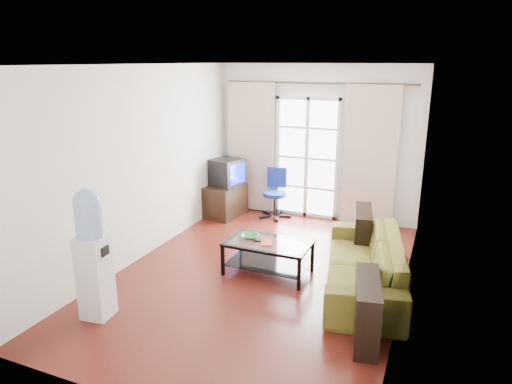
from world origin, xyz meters
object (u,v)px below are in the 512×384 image
Objects in this scene: sofa at (364,263)px; crt_tv at (226,172)px; water_cooler at (93,252)px; coffee_table at (268,253)px; task_chair at (275,203)px; tv_stand at (225,200)px.

crt_tv reaches higher than sofa.
water_cooler is at bearing -66.01° from sofa.
water_cooler is (-2.60, -1.83, 0.44)m from sofa.
coffee_table is 2.32m from task_chair.
tv_stand is 3.67m from water_cooler.
crt_tv reaches higher than task_chair.
sofa is 3.35m from tv_stand.
sofa is 3.80× the size of crt_tv.
water_cooler reaches higher than task_chair.
task_chair is at bearing -147.92° from sofa.
tv_stand is at bearing -133.68° from sofa.
tv_stand reaches higher than coffee_table.
coffee_table is at bearing -82.36° from task_chair.
crt_tv is 3.71m from water_cooler.
coffee_table is at bearing -44.34° from tv_stand.
water_cooler is at bearing -109.74° from task_chair.
crt_tv reaches higher than tv_stand.
task_chair reaches higher than coffee_table.
tv_stand is 1.24× the size of crt_tv.
task_chair is at bearing 28.91° from crt_tv.
coffee_table is at bearing 45.33° from water_cooler.
tv_stand is 0.88× the size of task_chair.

